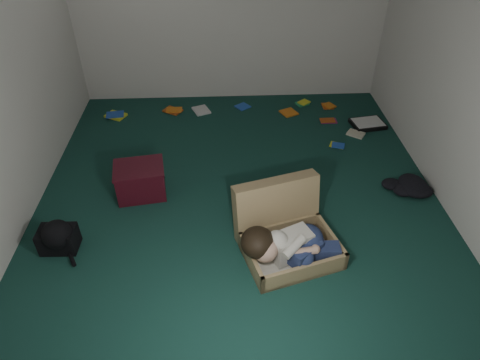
{
  "coord_description": "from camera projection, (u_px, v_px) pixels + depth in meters",
  "views": [
    {
      "loc": [
        -0.16,
        -3.29,
        2.8
      ],
      "look_at": [
        0.0,
        -0.15,
        0.35
      ],
      "focal_mm": 32.0,
      "sensor_mm": 36.0,
      "label": 1
    }
  ],
  "objects": [
    {
      "name": "floor",
      "position": [
        239.0,
        198.0,
        4.31
      ],
      "size": [
        4.5,
        4.5,
        0.0
      ],
      "primitive_type": "plane",
      "color": "#153C33",
      "rests_on": "ground"
    },
    {
      "name": "wall_back",
      "position": [
        230.0,
        1.0,
        5.29
      ],
      "size": [
        4.5,
        0.0,
        4.5
      ],
      "primitive_type": "plane",
      "rotation": [
        1.57,
        0.0,
        0.0
      ],
      "color": "white",
      "rests_on": "ground"
    },
    {
      "name": "wall_front",
      "position": [
        266.0,
        312.0,
        1.74
      ],
      "size": [
        4.5,
        0.0,
        4.5
      ],
      "primitive_type": "plane",
      "rotation": [
        -1.57,
        0.0,
        0.0
      ],
      "color": "white",
      "rests_on": "ground"
    },
    {
      "name": "wall_right",
      "position": [
        476.0,
        73.0,
        3.59
      ],
      "size": [
        0.0,
        4.5,
        4.5
      ],
      "primitive_type": "plane",
      "rotation": [
        1.57,
        0.0,
        -1.57
      ],
      "color": "white",
      "rests_on": "ground"
    },
    {
      "name": "suitcase",
      "position": [
        285.0,
        231.0,
        3.7
      ],
      "size": [
        0.95,
        0.94,
        0.57
      ],
      "rotation": [
        0.0,
        0.0,
        0.29
      ],
      "color": "tan",
      "rests_on": "floor"
    },
    {
      "name": "person",
      "position": [
        289.0,
        245.0,
        3.52
      ],
      "size": [
        0.86,
        0.43,
        0.35
      ],
      "rotation": [
        0.0,
        0.0,
        0.29
      ],
      "color": "beige",
      "rests_on": "suitcase"
    },
    {
      "name": "maroon_bin",
      "position": [
        141.0,
        180.0,
        4.27
      ],
      "size": [
        0.54,
        0.45,
        0.33
      ],
      "rotation": [
        0.0,
        0.0,
        0.15
      ],
      "color": "#410D17",
      "rests_on": "floor"
    },
    {
      "name": "backpack",
      "position": [
        58.0,
        238.0,
        3.71
      ],
      "size": [
        0.4,
        0.32,
        0.23
      ],
      "primitive_type": null,
      "rotation": [
        0.0,
        0.0,
        -0.03
      ],
      "color": "black",
      "rests_on": "floor"
    },
    {
      "name": "clothing_pile",
      "position": [
        406.0,
        187.0,
        4.35
      ],
      "size": [
        0.48,
        0.43,
        0.13
      ],
      "primitive_type": null,
      "rotation": [
        0.0,
        0.0,
        -0.31
      ],
      "color": "black",
      "rests_on": "floor"
    },
    {
      "name": "paper_tray",
      "position": [
        368.0,
        124.0,
        5.42
      ],
      "size": [
        0.45,
        0.36,
        0.06
      ],
      "rotation": [
        0.0,
        0.0,
        0.17
      ],
      "color": "black",
      "rests_on": "floor"
    },
    {
      "name": "book_scatter",
      "position": [
        266.0,
        116.0,
        5.62
      ],
      "size": [
        3.22,
        1.25,
        0.02
      ],
      "color": "yellow",
      "rests_on": "floor"
    }
  ]
}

